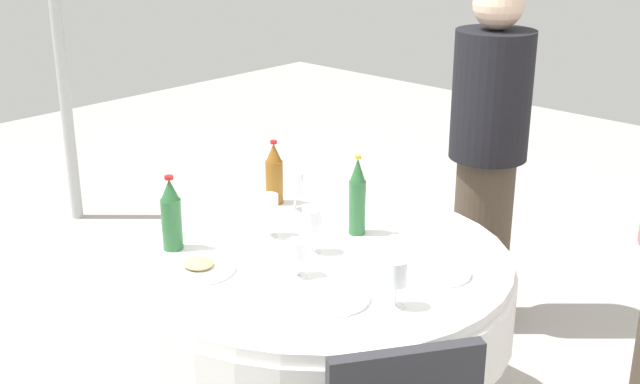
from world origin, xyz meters
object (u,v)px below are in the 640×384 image
object	(u,v)px
dining_table	(320,293)
wine_glass_east	(268,206)
plate_rear	(198,267)
plate_north	(438,272)
bottle_green_mid	(357,198)
wine_glass_front	(312,222)
person_outer	(488,154)
wine_glass_rear	(295,184)
plate_near	(332,297)
bottle_amber_right	(274,175)
wine_glass_far	(298,252)
bottle_green_outer	(171,215)
wine_glass_west	(396,274)

from	to	relation	value
dining_table	wine_glass_east	distance (m)	0.36
plate_rear	plate_north	bearing A→B (deg)	-138.86
dining_table	bottle_green_mid	world-z (taller)	bottle_green_mid
wine_glass_front	plate_rear	xyz separation A→B (m)	(0.17, 0.36, -0.10)
dining_table	person_outer	xyz separation A→B (m)	(0.06, -1.14, 0.24)
wine_glass_rear	person_outer	distance (m)	0.95
plate_near	bottle_amber_right	bearing A→B (deg)	-32.23
dining_table	plate_north	distance (m)	0.44
bottle_green_mid	person_outer	size ratio (longest dim) A/B	0.19
wine_glass_front	wine_glass_far	world-z (taller)	wine_glass_front
bottle_amber_right	bottle_green_outer	xyz separation A→B (m)	(-0.06, 0.55, 0.00)
plate_rear	wine_glass_far	bearing A→B (deg)	-144.07
bottle_amber_right	wine_glass_west	distance (m)	0.96
plate_north	wine_glass_front	bearing A→B (deg)	20.28
wine_glass_far	person_outer	distance (m)	1.32
wine_glass_far	wine_glass_front	bearing A→B (deg)	-59.70
wine_glass_east	plate_north	size ratio (longest dim) A/B	0.75
wine_glass_west	plate_north	distance (m)	0.29
wine_glass_rear	wine_glass_front	bearing A→B (deg)	143.02
wine_glass_rear	wine_glass_west	bearing A→B (deg)	155.17
bottle_amber_right	bottle_green_mid	size ratio (longest dim) A/B	0.87
bottle_green_mid	wine_glass_front	bearing A→B (deg)	89.09
bottle_green_mid	plate_north	world-z (taller)	bottle_green_mid
wine_glass_far	plate_rear	xyz separation A→B (m)	(0.27, 0.19, -0.08)
dining_table	wine_glass_rear	world-z (taller)	wine_glass_rear
wine_glass_front	plate_north	bearing A→B (deg)	-159.72
wine_glass_front	plate_north	size ratio (longest dim) A/B	0.75
dining_table	plate_near	xyz separation A→B (m)	(-0.25, 0.22, 0.16)
person_outer	wine_glass_west	bearing A→B (deg)	-72.07
wine_glass_far	person_outer	bearing A→B (deg)	-84.58
dining_table	wine_glass_far	world-z (taller)	wine_glass_far
dining_table	person_outer	distance (m)	1.17
bottle_amber_right	wine_glass_rear	xyz separation A→B (m)	(-0.11, -0.00, -0.01)
plate_near	bottle_green_mid	bearing A→B (deg)	-57.59
wine_glass_west	person_outer	distance (m)	1.35
dining_table	bottle_green_outer	bearing A→B (deg)	37.51
person_outer	bottle_green_outer	bearing A→B (deg)	-106.46
bottle_green_outer	wine_glass_far	bearing A→B (deg)	-163.40
wine_glass_front	person_outer	bearing A→B (deg)	-88.65
plate_rear	person_outer	xyz separation A→B (m)	(-0.14, -1.51, 0.07)
wine_glass_west	bottle_green_mid	bearing A→B (deg)	-37.68
bottle_amber_right	plate_north	bearing A→B (deg)	174.13
bottle_green_outer	wine_glass_west	xyz separation A→B (m)	(-0.83, -0.19, -0.02)
wine_glass_rear	wine_glass_far	bearing A→B (deg)	135.73
bottle_green_outer	person_outer	world-z (taller)	person_outer
bottle_green_outer	wine_glass_east	size ratio (longest dim) A/B	1.68
plate_rear	bottle_amber_right	bearing A→B (deg)	-66.25
wine_glass_east	plate_near	world-z (taller)	wine_glass_east
plate_rear	wine_glass_rear	bearing A→B (deg)	-75.87
bottle_amber_right	person_outer	size ratio (longest dim) A/B	0.16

